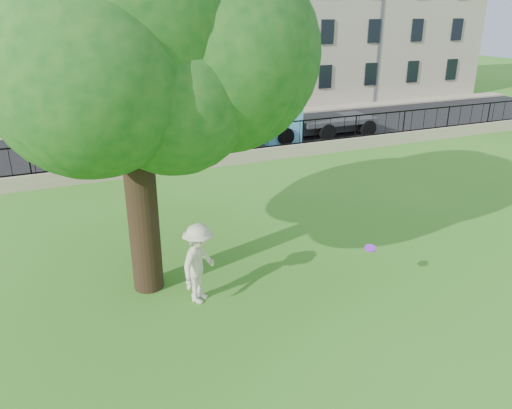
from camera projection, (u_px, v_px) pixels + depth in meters
name	position (u px, v px, depth m)	size (l,w,h in m)	color
ground	(324.00, 310.00, 11.65)	(120.00, 120.00, 0.00)	#33761C
retaining_wall	(182.00, 164.00, 21.77)	(50.00, 0.40, 0.60)	gray
iron_railing	(180.00, 145.00, 21.46)	(50.00, 0.05, 1.13)	black
street	(157.00, 146.00, 25.88)	(60.00, 9.00, 0.01)	black
sidewalk	(137.00, 125.00, 30.29)	(60.00, 1.40, 0.12)	gray
building_row	(110.00, 5.00, 32.64)	(56.40, 10.40, 13.80)	#AFA98B
tree	(119.00, 24.00, 10.39)	(7.82, 6.02, 9.54)	black
man	(199.00, 263.00, 11.71)	(1.28, 0.74, 1.98)	beige
frisbee	(370.00, 248.00, 11.82)	(0.27, 0.27, 0.03)	#8F28E6
white_van	(187.00, 131.00, 23.88)	(5.54, 2.16, 2.33)	white
blue_truck	(315.00, 112.00, 27.31)	(6.59, 2.34, 2.76)	#60BAE2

